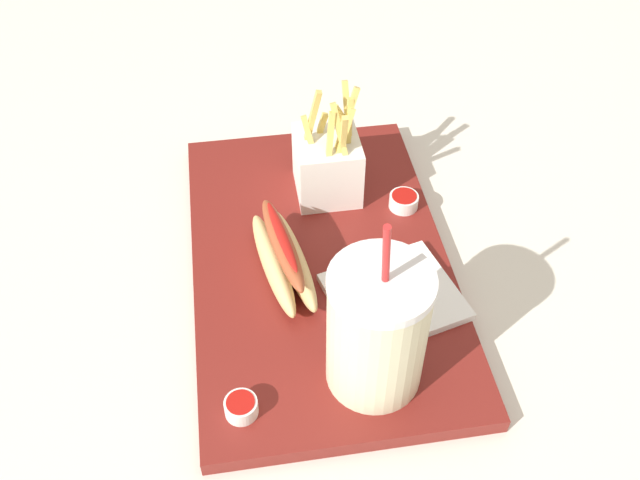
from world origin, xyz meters
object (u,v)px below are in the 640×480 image
object	(u,v)px
ketchup_cup_1	(241,406)
hot_dog_1	(283,257)
soda_cup	(377,330)
ketchup_cup_2	(404,200)
napkin_stack	(394,297)
fries_basket	(328,163)

from	to	relation	value
ketchup_cup_1	hot_dog_1	bearing A→B (deg)	160.58
soda_cup	ketchup_cup_1	distance (m)	0.16
soda_cup	ketchup_cup_1	xyz separation A→B (m)	(0.02, -0.14, -0.07)
soda_cup	ketchup_cup_2	size ratio (longest dim) A/B	6.08
soda_cup	napkin_stack	size ratio (longest dim) A/B	1.64
fries_basket	ketchup_cup_1	xyz separation A→B (m)	(0.32, -0.14, -0.03)
ketchup_cup_2	fries_basket	bearing A→B (deg)	-117.07
fries_basket	ketchup_cup_2	bearing A→B (deg)	62.93
hot_dog_1	ketchup_cup_2	bearing A→B (deg)	118.13
fries_basket	ketchup_cup_2	size ratio (longest dim) A/B	4.14
soda_cup	napkin_stack	xyz separation A→B (m)	(-0.09, 0.04, -0.07)
ketchup_cup_1	ketchup_cup_2	bearing A→B (deg)	139.49
soda_cup	ketchup_cup_1	size ratio (longest dim) A/B	6.79
soda_cup	napkin_stack	bearing A→B (deg)	154.82
napkin_stack	soda_cup	bearing A→B (deg)	-25.18
soda_cup	fries_basket	world-z (taller)	soda_cup
ketchup_cup_1	napkin_stack	bearing A→B (deg)	122.95
fries_basket	hot_dog_1	size ratio (longest dim) A/B	0.91
hot_dog_1	ketchup_cup_1	size ratio (longest dim) A/B	5.10
ketchup_cup_1	napkin_stack	size ratio (longest dim) A/B	0.24
fries_basket	ketchup_cup_1	size ratio (longest dim) A/B	4.63
fries_basket	ketchup_cup_1	bearing A→B (deg)	-23.58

